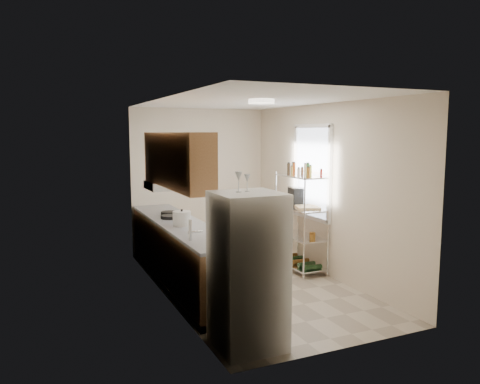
% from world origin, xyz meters
% --- Properties ---
extents(room, '(2.52, 4.42, 2.62)m').
position_xyz_m(room, '(0.00, 0.00, 1.30)').
color(room, '#B7AA95').
rests_on(room, ground).
extents(counter_run, '(0.63, 3.51, 0.90)m').
position_xyz_m(counter_run, '(-0.92, 0.44, 0.45)').
color(counter_run, '#AD784A').
rests_on(counter_run, ground).
extents(upper_cabinets, '(0.33, 2.20, 0.72)m').
position_xyz_m(upper_cabinets, '(-1.05, 0.10, 1.81)').
color(upper_cabinets, '#AD784A').
rests_on(upper_cabinets, room).
extents(range_hood, '(0.50, 0.60, 0.12)m').
position_xyz_m(range_hood, '(-1.00, 0.90, 1.39)').
color(range_hood, '#B7BABC').
rests_on(range_hood, room).
extents(window, '(0.06, 1.00, 1.46)m').
position_xyz_m(window, '(1.23, 0.35, 1.55)').
color(window, white).
rests_on(window, room).
extents(bakers_rack, '(0.45, 0.90, 1.73)m').
position_xyz_m(bakers_rack, '(1.00, 0.30, 1.11)').
color(bakers_rack, silver).
rests_on(bakers_rack, ground).
extents(ceiling_dome, '(0.34, 0.34, 0.05)m').
position_xyz_m(ceiling_dome, '(0.00, -0.30, 2.57)').
color(ceiling_dome, white).
rests_on(ceiling_dome, room).
extents(refrigerator, '(0.65, 0.65, 1.58)m').
position_xyz_m(refrigerator, '(-0.87, -1.74, 0.79)').
color(refrigerator, silver).
rests_on(refrigerator, ground).
extents(wine_glass_a, '(0.06, 0.06, 0.18)m').
position_xyz_m(wine_glass_a, '(-0.85, -1.68, 1.67)').
color(wine_glass_a, silver).
rests_on(wine_glass_a, refrigerator).
extents(wine_glass_b, '(0.07, 0.07, 0.20)m').
position_xyz_m(wine_glass_b, '(-0.95, -1.70, 1.68)').
color(wine_glass_b, silver).
rests_on(wine_glass_b, refrigerator).
extents(rice_cooker, '(0.25, 0.25, 0.20)m').
position_xyz_m(rice_cooker, '(-0.95, 0.21, 1.00)').
color(rice_cooker, silver).
rests_on(rice_cooker, counter_run).
extents(frying_pan_large, '(0.34, 0.34, 0.05)m').
position_xyz_m(frying_pan_large, '(-0.95, 0.79, 0.92)').
color(frying_pan_large, black).
rests_on(frying_pan_large, counter_run).
extents(frying_pan_small, '(0.27, 0.27, 0.05)m').
position_xyz_m(frying_pan_small, '(-0.89, 1.12, 0.93)').
color(frying_pan_small, black).
rests_on(frying_pan_small, counter_run).
extents(cutting_board, '(0.46, 0.52, 0.03)m').
position_xyz_m(cutting_board, '(1.06, 0.22, 1.03)').
color(cutting_board, tan).
rests_on(cutting_board, bakers_rack).
extents(espresso_machine, '(0.21, 0.28, 0.30)m').
position_xyz_m(espresso_machine, '(1.04, 0.53, 1.16)').
color(espresso_machine, black).
rests_on(espresso_machine, bakers_rack).
extents(storage_bag, '(0.12, 0.15, 0.15)m').
position_xyz_m(storage_bag, '(0.86, 0.63, 0.64)').
color(storage_bag, '#943212').
rests_on(storage_bag, bakers_rack).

